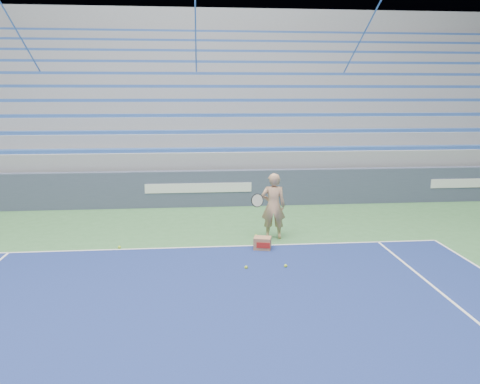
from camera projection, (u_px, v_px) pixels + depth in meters
name	position (u px, v px, depth m)	size (l,w,h in m)	color
sponsor_barrier	(199.00, 188.00, 14.23)	(30.00, 0.32, 1.10)	#3E465E
bleachers	(197.00, 119.00, 19.43)	(31.00, 9.15, 7.30)	gray
tennis_player	(273.00, 206.00, 10.98)	(0.91, 0.84, 1.57)	tan
ball_box	(262.00, 243.00, 10.30)	(0.43, 0.37, 0.28)	#9E6E4C
tennis_ball_0	(286.00, 266.00, 9.23)	(0.07, 0.07, 0.07)	#BADF2D
tennis_ball_1	(256.00, 236.00, 11.20)	(0.07, 0.07, 0.07)	#BADF2D
tennis_ball_2	(246.00, 267.00, 9.15)	(0.07, 0.07, 0.07)	#BADF2D
tennis_ball_3	(119.00, 247.00, 10.36)	(0.07, 0.07, 0.07)	#BADF2D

